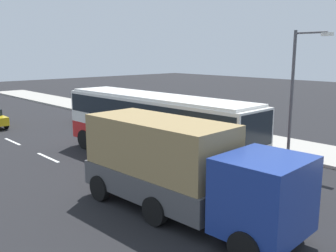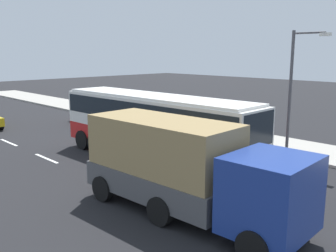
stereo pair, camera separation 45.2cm
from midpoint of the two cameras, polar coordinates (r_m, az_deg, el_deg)
ground_plane at (r=18.63m, az=-5.37°, el=-5.99°), size 120.00×120.00×0.00m
sidewalk_curb at (r=24.59m, az=10.09°, el=-1.72°), size 80.00×4.00×0.15m
lane_centreline at (r=16.14m, az=-9.74°, el=-8.83°), size 33.31×0.16×0.01m
coach_bus at (r=18.77m, az=-2.81°, el=0.80°), size 11.90×2.88×3.39m
cargo_truck at (r=12.65m, az=1.50°, el=-6.15°), size 8.26×2.97×3.19m
car_red_compact at (r=29.95m, az=-11.58°, el=1.87°), size 4.64×1.96×1.44m
street_lamp at (r=20.16m, az=18.07°, el=6.07°), size 1.94×0.24×6.40m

